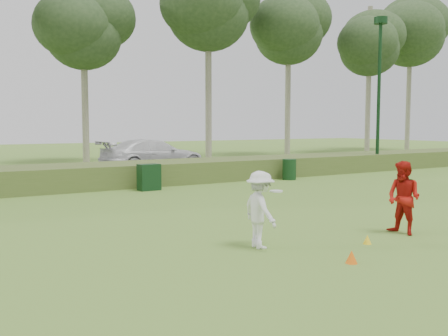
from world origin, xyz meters
TOP-DOWN VIEW (x-y plane):
  - ground at (0.00, 0.00)m, footprint 120.00×120.00m
  - reed_strip at (0.00, 12.00)m, footprint 80.00×3.00m
  - park_road at (0.00, 17.00)m, footprint 80.00×6.00m
  - lamp_post at (14.00, 11.00)m, footprint 0.70×0.70m
  - tree_4 at (2.00, 24.50)m, footprint 6.24×6.24m
  - tree_5 at (10.00, 22.50)m, footprint 7.28×7.28m
  - tree_6 at (18.00, 23.80)m, footprint 7.02×7.02m
  - tree_7 at (26.00, 22.80)m, footprint 6.50×6.50m
  - tree_8 at (33.00, 24.20)m, footprint 8.06×8.06m
  - player_white at (-1.34, 0.39)m, footprint 0.87×1.06m
  - player_red at (2.18, -0.28)m, footprint 0.68×0.85m
  - cone_orange at (-0.59, -1.40)m, footprint 0.22×0.22m
  - cone_yellow at (0.77, -0.52)m, footprint 0.18×0.18m
  - utility_cabinet at (0.22, 9.86)m, footprint 0.83×0.54m
  - trash_bin at (7.11, 9.97)m, footprint 0.64×0.64m
  - car_right at (3.38, 16.75)m, footprint 5.85×2.69m

SIDE VIEW (x-z plane):
  - ground at x=0.00m, z-range 0.00..0.00m
  - park_road at x=0.00m, z-range 0.00..0.06m
  - cone_yellow at x=0.77m, z-range 0.00..0.20m
  - cone_orange at x=-0.59m, z-range 0.00..0.24m
  - reed_strip at x=0.00m, z-range 0.00..0.90m
  - trash_bin at x=7.11m, z-range 0.00..0.93m
  - utility_cabinet at x=0.22m, z-range 0.00..1.00m
  - player_white at x=-1.34m, z-range 0.00..1.57m
  - player_red at x=2.18m, z-range 0.00..1.67m
  - car_right at x=3.38m, z-range 0.06..1.72m
  - lamp_post at x=14.00m, z-range 1.51..9.68m
  - tree_4 at x=2.00m, z-range 2.84..14.34m
  - tree_7 at x=26.00m, z-range 3.09..15.59m
  - tree_6 at x=18.00m, z-range 3.35..16.85m
  - tree_5 at x=10.00m, z-range 3.47..17.47m
  - tree_8 at x=33.00m, z-range 3.73..18.73m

